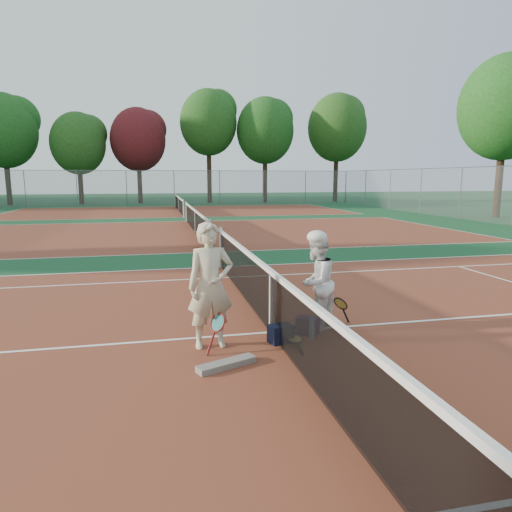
# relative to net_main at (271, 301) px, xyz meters

# --- Properties ---
(ground) EXTENTS (130.00, 130.00, 0.00)m
(ground) POSITION_rel_net_main_xyz_m (0.00, 0.00, -0.51)
(ground) COLOR #103D1F
(ground) RESTS_ON ground
(court_main) EXTENTS (23.77, 10.97, 0.01)m
(court_main) POSITION_rel_net_main_xyz_m (0.00, 0.00, -0.51)
(court_main) COLOR brown
(court_main) RESTS_ON ground
(court_far_a) EXTENTS (23.77, 10.97, 0.01)m
(court_far_a) POSITION_rel_net_main_xyz_m (0.00, 13.50, -0.51)
(court_far_a) COLOR brown
(court_far_a) RESTS_ON ground
(court_far_b) EXTENTS (23.77, 10.97, 0.01)m
(court_far_b) POSITION_rel_net_main_xyz_m (0.00, 27.00, -0.51)
(court_far_b) COLOR brown
(court_far_b) RESTS_ON ground
(net_main) EXTENTS (0.10, 10.98, 1.02)m
(net_main) POSITION_rel_net_main_xyz_m (0.00, 0.00, 0.00)
(net_main) COLOR black
(net_main) RESTS_ON ground
(net_far_a) EXTENTS (0.10, 10.98, 1.02)m
(net_far_a) POSITION_rel_net_main_xyz_m (0.00, 13.50, 0.00)
(net_far_a) COLOR black
(net_far_a) RESTS_ON ground
(net_far_b) EXTENTS (0.10, 10.98, 1.02)m
(net_far_b) POSITION_rel_net_main_xyz_m (0.00, 27.00, 0.00)
(net_far_b) COLOR black
(net_far_b) RESTS_ON ground
(fence_back) EXTENTS (32.00, 0.06, 3.00)m
(fence_back) POSITION_rel_net_main_xyz_m (0.00, 34.00, 0.99)
(fence_back) COLOR slate
(fence_back) RESTS_ON ground
(player_a) EXTENTS (0.70, 0.49, 1.81)m
(player_a) POSITION_rel_net_main_xyz_m (-0.99, -0.39, 0.40)
(player_a) COLOR #C4B798
(player_a) RESTS_ON ground
(player_b) EXTENTS (0.95, 0.94, 1.55)m
(player_b) POSITION_rel_net_main_xyz_m (0.75, 0.02, 0.26)
(player_b) COLOR white
(player_b) RESTS_ON ground
(racket_red) EXTENTS (0.43, 0.43, 0.53)m
(racket_red) POSITION_rel_net_main_xyz_m (-0.92, -0.57, -0.24)
(racket_red) COLOR maroon
(racket_red) RESTS_ON ground
(racket_black_held) EXTENTS (0.46, 0.44, 0.50)m
(racket_black_held) POSITION_rel_net_main_xyz_m (1.19, 0.04, -0.26)
(racket_black_held) COLOR black
(racket_black_held) RESTS_ON ground
(racket_spare) EXTENTS (0.30, 0.61, 0.11)m
(racket_spare) POSITION_rel_net_main_xyz_m (0.22, -0.56, -0.45)
(racket_spare) COLOR black
(racket_spare) RESTS_ON ground
(sports_bag_navy) EXTENTS (0.39, 0.31, 0.27)m
(sports_bag_navy) POSITION_rel_net_main_xyz_m (0.03, -0.46, -0.37)
(sports_bag_navy) COLOR black
(sports_bag_navy) RESTS_ON ground
(sports_bag_purple) EXTENTS (0.40, 0.38, 0.27)m
(sports_bag_purple) POSITION_rel_net_main_xyz_m (0.55, -0.19, -0.38)
(sports_bag_purple) COLOR #25102D
(sports_bag_purple) RESTS_ON ground
(net_cover_canvas) EXTENTS (0.83, 0.48, 0.09)m
(net_cover_canvas) POSITION_rel_net_main_xyz_m (-0.89, -1.18, -0.47)
(net_cover_canvas) COLOR slate
(net_cover_canvas) RESTS_ON ground
(water_bottle) EXTENTS (0.09, 0.09, 0.30)m
(water_bottle) POSITION_rel_net_main_xyz_m (0.54, -0.39, -0.36)
(water_bottle) COLOR #C9E4FF
(water_bottle) RESTS_ON ground
(tree_back_0) EXTENTS (5.57, 5.57, 9.59)m
(tree_back_0) POSITION_rel_net_main_xyz_m (-14.21, 37.55, 5.86)
(tree_back_0) COLOR #382314
(tree_back_0) RESTS_ON ground
(tree_back_1) EXTENTS (4.81, 4.81, 8.18)m
(tree_back_1) POSITION_rel_net_main_xyz_m (-8.22, 37.68, 4.89)
(tree_back_1) COLOR #382314
(tree_back_1) RESTS_ON ground
(tree_back_maroon) EXTENTS (5.07, 5.07, 8.79)m
(tree_back_maroon) POSITION_rel_net_main_xyz_m (-3.01, 38.09, 5.34)
(tree_back_maroon) COLOR #382314
(tree_back_maroon) RESTS_ON ground
(tree_back_3) EXTENTS (5.40, 5.40, 10.66)m
(tree_back_3) POSITION_rel_net_main_xyz_m (3.56, 37.97, 7.02)
(tree_back_3) COLOR #382314
(tree_back_3) RESTS_ON ground
(tree_back_4) EXTENTS (5.49, 5.49, 9.99)m
(tree_back_4) POSITION_rel_net_main_xyz_m (8.90, 37.17, 6.30)
(tree_back_4) COLOR #382314
(tree_back_4) RESTS_ON ground
(tree_back_5) EXTENTS (5.75, 5.75, 10.54)m
(tree_back_5) POSITION_rel_net_main_xyz_m (16.09, 36.77, 6.70)
(tree_back_5) COLOR #382314
(tree_back_5) RESTS_ON ground
(tree_right_1) EXTENTS (5.36, 5.36, 9.59)m
(tree_right_1) POSITION_rel_net_main_xyz_m (18.80, 17.53, 5.97)
(tree_right_1) COLOR #382314
(tree_right_1) RESTS_ON ground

